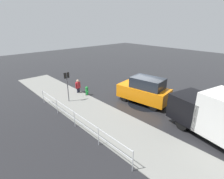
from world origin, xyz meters
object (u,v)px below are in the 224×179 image
fire_hydrant (87,91)px  sign_post (67,83)px  pedestrian (78,86)px  moving_hatchback (144,90)px

fire_hydrant → sign_post: 2.15m
sign_post → fire_hydrant: bearing=-86.8°
pedestrian → sign_post: bearing=124.8°
fire_hydrant → moving_hatchback: bearing=-150.3°
pedestrian → sign_post: (-1.09, 1.56, 0.90)m
moving_hatchback → fire_hydrant: moving_hatchback is taller
fire_hydrant → sign_post: sign_post is taller
pedestrian → moving_hatchback: bearing=-153.1°
fire_hydrant → sign_post: size_ratio=0.33×
pedestrian → fire_hydrant: bearing=-166.7°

